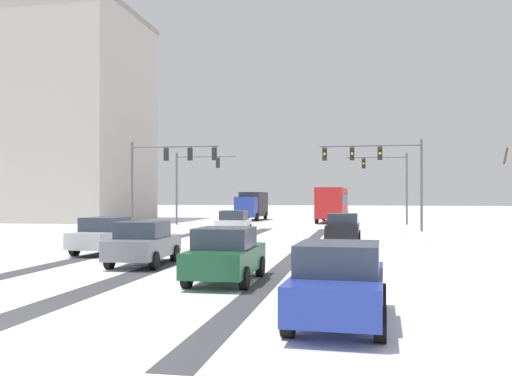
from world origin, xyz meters
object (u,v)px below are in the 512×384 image
Objects in this scene: car_blue_sixth at (339,283)px; office_building_far_left_block at (8,119)px; car_grey_fourth at (144,243)px; car_white_lead at (234,223)px; car_silver_third at (106,235)px; traffic_signal_far_right at (390,176)px; car_dark_green_fifth at (226,255)px; box_truck_delivery at (252,205)px; bus_oncoming at (332,202)px; traffic_signal_far_left at (193,176)px; car_black_second at (343,228)px; traffic_signal_near_right at (380,164)px; traffic_signal_near_left at (167,165)px.

car_blue_sixth is 57.70m from office_building_far_left_block.
car_blue_sixth is (7.42, -8.26, 0.00)m from car_grey_fourth.
car_white_lead is at bearing -32.51° from office_building_far_left_block.
car_silver_third is (-2.96, -12.50, 0.00)m from car_white_lead.
car_dark_green_fifth is at bearing -100.53° from traffic_signal_far_right.
office_building_far_left_block reaches higher than car_white_lead.
box_truck_delivery is at bearing 99.89° from car_dark_green_fifth.
car_blue_sixth is 44.80m from bus_oncoming.
traffic_signal_far_left is 11.60m from box_truck_delivery.
car_silver_third is (-10.15, -7.61, 0.00)m from car_black_second.
car_dark_green_fifth is 0.37× the size of bus_oncoming.
office_building_far_left_block is at bearing 130.71° from car_blue_sixth.
car_grey_fourth is (6.86, -28.50, -3.57)m from traffic_signal_far_left.
traffic_signal_near_right is at bearing 53.49° from car_silver_third.
car_silver_third is 1.00× the size of car_grey_fourth.
traffic_signal_far_right is at bearing 85.53° from car_blue_sixth.
traffic_signal_far_left reaches higher than car_white_lead.
car_white_lead is at bearing -61.96° from traffic_signal_far_left.
car_white_lead and car_silver_third have the same top height.
traffic_signal_far_right is at bearing 40.23° from traffic_signal_near_left.
office_building_far_left_block is (-26.45, 31.24, 10.15)m from car_silver_third.
car_dark_green_fifth is (9.68, -21.93, -3.99)m from traffic_signal_near_left.
traffic_signal_far_right is 40.83m from office_building_far_left_block.
traffic_signal_near_right reaches higher than car_grey_fourth.
car_blue_sixth is (14.28, -36.76, -3.57)m from traffic_signal_far_left.
bus_oncoming is (10.97, 17.99, -2.81)m from traffic_signal_near_left.
traffic_signal_near_left is at bearing -83.61° from traffic_signal_far_left.
car_black_second and car_dark_green_fifth have the same top height.
bus_oncoming is 36.04m from office_building_far_left_block.
traffic_signal_near_left is at bearing 116.19° from car_blue_sixth.
car_black_second is at bearing -103.96° from traffic_signal_near_right.
traffic_signal_near_right is 16.86m from bus_oncoming.
car_grey_fourth is at bearing -114.44° from traffic_signal_near_right.
office_building_far_left_block reaches higher than traffic_signal_far_left.
traffic_signal_near_left is at bearing 107.23° from car_grey_fourth.
traffic_signal_far_right is at bearing 83.58° from traffic_signal_near_right.
traffic_signal_near_left is at bearing -121.37° from bus_oncoming.
car_blue_sixth is (3.47, -4.82, 0.00)m from car_dark_green_fifth.
car_dark_green_fifth is at bearing -48.71° from office_building_far_left_block.
traffic_signal_far_right is at bearing 71.85° from car_grey_fourth.
car_white_lead is (-10.82, -16.24, -3.58)m from traffic_signal_far_right.
traffic_signal_near_right is 0.25× the size of office_building_far_left_block.
traffic_signal_near_right is 21.27m from car_silver_third.
car_dark_green_fifth is at bearing -41.06° from car_grey_fourth.
traffic_signal_near_left is 1.00× the size of traffic_signal_far_left.
office_building_far_left_block is (-26.13, -4.46, 9.33)m from box_truck_delivery.
car_grey_fourth is 0.56× the size of box_truck_delivery.
car_white_lead is 21.17m from bus_oncoming.
car_grey_fourth is at bearing -76.47° from traffic_signal_far_left.
traffic_signal_far_right is 34.18m from car_grey_fourth.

